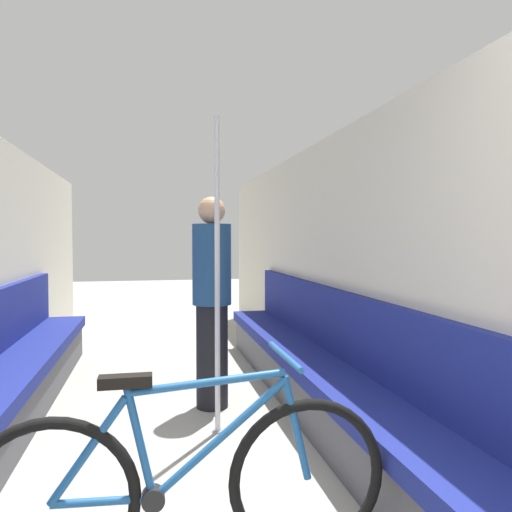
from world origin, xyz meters
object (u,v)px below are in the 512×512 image
object	(u,v)px
bicycle	(185,485)
grab_pole_near	(217,280)
bench_seat_row_right	(325,379)
passenger_standing	(212,299)

from	to	relation	value
bicycle	grab_pole_near	xyz separation A→B (m)	(0.31, 1.39, 0.68)
bicycle	grab_pole_near	bearing A→B (deg)	65.90
bench_seat_row_right	passenger_standing	world-z (taller)	passenger_standing
bicycle	bench_seat_row_right	bearing A→B (deg)	41.44
grab_pole_near	passenger_standing	xyz separation A→B (m)	(0.02, 0.51, -0.19)
bench_seat_row_right	grab_pole_near	size ratio (longest dim) A/B	2.35
bicycle	grab_pole_near	world-z (taller)	grab_pole_near
bench_seat_row_right	grab_pole_near	bearing A→B (deg)	-175.33
grab_pole_near	passenger_standing	size ratio (longest dim) A/B	1.30
bicycle	passenger_standing	bearing A→B (deg)	68.51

